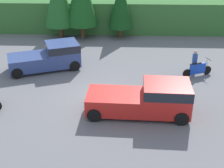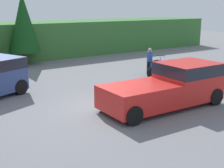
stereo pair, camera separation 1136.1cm
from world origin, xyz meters
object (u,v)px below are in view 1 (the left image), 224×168
Objects in this scene: pickup_truck_red at (148,98)px; pickup_truck_second at (51,56)px; dirt_bike at (197,69)px; rider_person at (195,61)px.

pickup_truck_red and pickup_truck_second have the same top height.
pickup_truck_red reaches higher than dirt_bike.
pickup_truck_second is 3.15× the size of rider_person.
dirt_bike is at bearing 55.56° from pickup_truck_red.
pickup_truck_second reaches higher than rider_person.
pickup_truck_second reaches higher than dirt_bike.
pickup_truck_red is at bearing -148.93° from dirt_bike.
pickup_truck_red is at bearing -141.95° from rider_person.
pickup_truck_second is 10.44m from rider_person.
rider_person is (-0.17, 0.41, 0.46)m from dirt_bike.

